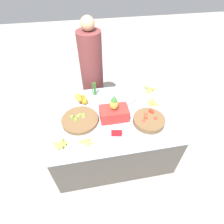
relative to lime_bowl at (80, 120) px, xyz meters
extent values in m
plane|color=#ADA599|center=(0.38, 0.03, -0.71)|extent=(12.00, 12.00, 0.00)
cube|color=#4C4742|center=(0.38, 0.03, -0.37)|extent=(1.46, 1.07, 0.68)
cube|color=#99A8BC|center=(0.38, 0.03, -0.03)|extent=(1.52, 1.12, 0.01)
cylinder|color=brown|center=(0.00, 0.00, 0.00)|extent=(0.42, 0.42, 0.05)
sphere|color=#7AB238|center=(0.04, 0.05, 0.02)|extent=(0.05, 0.05, 0.05)
sphere|color=#7AB238|center=(0.01, 0.07, 0.01)|extent=(0.04, 0.04, 0.04)
sphere|color=#7AB238|center=(-0.09, 0.03, 0.03)|extent=(0.05, 0.05, 0.05)
sphere|color=#7AB238|center=(-0.03, 0.05, 0.00)|extent=(0.04, 0.04, 0.04)
sphere|color=#6BA333|center=(0.05, 0.02, 0.01)|extent=(0.05, 0.05, 0.05)
sphere|color=#89BC42|center=(-0.02, 0.05, 0.01)|extent=(0.04, 0.04, 0.04)
sphere|color=#7AB238|center=(0.01, -0.01, 0.00)|extent=(0.04, 0.04, 0.04)
sphere|color=#6BA333|center=(-0.05, -0.01, 0.02)|extent=(0.05, 0.05, 0.05)
cylinder|color=brown|center=(0.78, -0.16, 0.01)|extent=(0.36, 0.36, 0.06)
sphere|color=red|center=(0.85, -0.06, 0.00)|extent=(0.04, 0.04, 0.04)
sphere|color=red|center=(0.85, -0.17, 0.04)|extent=(0.04, 0.04, 0.04)
sphere|color=red|center=(0.70, -0.19, 0.03)|extent=(0.05, 0.05, 0.05)
sphere|color=red|center=(0.74, -0.15, 0.05)|extent=(0.05, 0.05, 0.05)
sphere|color=red|center=(0.78, -0.10, 0.01)|extent=(0.04, 0.04, 0.04)
sphere|color=red|center=(0.85, -0.23, 0.02)|extent=(0.05, 0.05, 0.05)
sphere|color=red|center=(0.84, -0.07, 0.04)|extent=(0.05, 0.05, 0.05)
sphere|color=red|center=(0.79, -0.06, 0.01)|extent=(0.04, 0.04, 0.04)
sphere|color=red|center=(0.78, -0.16, 0.02)|extent=(0.04, 0.04, 0.04)
sphere|color=red|center=(0.83, -0.06, 0.06)|extent=(0.05, 0.05, 0.05)
sphere|color=red|center=(0.78, -0.14, 0.01)|extent=(0.04, 0.04, 0.04)
sphere|color=red|center=(0.76, -0.08, 0.03)|extent=(0.05, 0.05, 0.05)
sphere|color=red|center=(0.81, -0.17, 0.00)|extent=(0.05, 0.05, 0.05)
sphere|color=orange|center=(0.07, 0.30, 0.02)|extent=(0.08, 0.08, 0.08)
sphere|color=orange|center=(0.08, 0.32, 0.01)|extent=(0.08, 0.08, 0.08)
sphere|color=orange|center=(0.05, 0.39, 0.01)|extent=(0.07, 0.07, 0.07)
sphere|color=orange|center=(0.03, 0.34, 0.01)|extent=(0.07, 0.07, 0.07)
sphere|color=orange|center=(0.00, 0.33, 0.08)|extent=(0.08, 0.08, 0.08)
sphere|color=orange|center=(0.02, 0.29, 0.06)|extent=(0.07, 0.07, 0.07)
cylinder|color=silver|center=(0.57, 0.29, 0.01)|extent=(0.33, 0.33, 0.07)
cube|color=red|center=(0.37, -0.29, 0.03)|extent=(0.11, 0.03, 0.10)
cube|color=#B22D28|center=(0.40, -0.02, 0.05)|extent=(0.33, 0.20, 0.15)
ellipsoid|color=#B28E38|center=(0.40, -0.02, 0.19)|extent=(0.10, 0.10, 0.13)
cone|color=#387A33|center=(0.40, -0.02, 0.28)|extent=(0.07, 0.07, 0.07)
cylinder|color=#4C8E42|center=(0.24, 0.45, 0.07)|extent=(0.01, 0.01, 0.20)
cylinder|color=#428438|center=(0.23, 0.46, 0.07)|extent=(0.01, 0.01, 0.20)
cylinder|color=#428438|center=(0.22, 0.45, 0.07)|extent=(0.01, 0.01, 0.20)
cylinder|color=#428438|center=(0.20, 0.47, 0.07)|extent=(0.01, 0.01, 0.20)
cylinder|color=#428438|center=(0.23, 0.47, 0.07)|extent=(0.01, 0.01, 0.20)
ellipsoid|color=#EFDB4C|center=(-0.21, -0.31, -0.01)|extent=(0.16, 0.07, 0.03)
ellipsoid|color=#EFDB4C|center=(-0.21, -0.31, -0.01)|extent=(0.10, 0.14, 0.03)
ellipsoid|color=#EFDB4C|center=(-0.21, -0.31, -0.01)|extent=(0.13, 0.08, 0.03)
ellipsoid|color=#EFDB4C|center=(-0.20, -0.28, -0.01)|extent=(0.12, 0.04, 0.03)
ellipsoid|color=#EFDB4C|center=(-0.23, -0.30, -0.01)|extent=(0.15, 0.10, 0.03)
ellipsoid|color=#EFDB4C|center=(-0.20, -0.31, 0.02)|extent=(0.03, 0.13, 0.03)
ellipsoid|color=#EFDB4C|center=(-0.22, -0.31, 0.01)|extent=(0.13, 0.07, 0.03)
ellipsoid|color=#EFDB4C|center=(0.97, 0.41, -0.01)|extent=(0.04, 0.15, 0.03)
ellipsoid|color=#EFDB4C|center=(0.98, 0.40, -0.01)|extent=(0.06, 0.12, 0.03)
ellipsoid|color=#EFDB4C|center=(1.03, 0.42, -0.01)|extent=(0.16, 0.07, 0.04)
ellipsoid|color=#EFDB4C|center=(0.95, 0.39, -0.01)|extent=(0.08, 0.14, 0.03)
ellipsoid|color=#EFDB4C|center=(0.98, 0.40, 0.01)|extent=(0.13, 0.06, 0.03)
ellipsoid|color=#EFDB4C|center=(0.98, 0.43, 0.01)|extent=(0.14, 0.12, 0.03)
ellipsoid|color=#EFDB4C|center=(0.03, -0.30, -0.01)|extent=(0.13, 0.06, 0.03)
ellipsoid|color=#EFDB4C|center=(0.06, -0.33, -0.01)|extent=(0.13, 0.04, 0.03)
ellipsoid|color=#EFDB4C|center=(0.01, -0.32, -0.01)|extent=(0.13, 0.07, 0.03)
ellipsoid|color=#EFDB4C|center=(0.03, -0.33, -0.01)|extent=(0.11, 0.12, 0.03)
ellipsoid|color=#EFDB4C|center=(0.89, 0.11, -0.01)|extent=(0.06, 0.12, 0.03)
ellipsoid|color=#EFDB4C|center=(0.95, 0.11, -0.01)|extent=(0.12, 0.08, 0.04)
ellipsoid|color=#EFDB4C|center=(0.92, 0.15, -0.01)|extent=(0.10, 0.13, 0.03)
ellipsoid|color=#EFDB4C|center=(0.94, 0.14, -0.01)|extent=(0.14, 0.14, 0.03)
ellipsoid|color=#EFDB4C|center=(0.94, 0.15, -0.01)|extent=(0.12, 0.06, 0.03)
ellipsoid|color=#EFDB4C|center=(0.94, 0.16, 0.01)|extent=(0.07, 0.14, 0.03)
ellipsoid|color=#EFDB4C|center=(0.94, 0.18, 0.01)|extent=(0.10, 0.12, 0.03)
cylinder|color=brown|center=(0.23, 0.88, -0.02)|extent=(0.33, 0.33, 1.38)
sphere|color=tan|center=(0.23, 0.88, 0.76)|extent=(0.18, 0.18, 0.18)
camera|label=1|loc=(0.12, -1.42, 1.48)|focal=28.00mm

